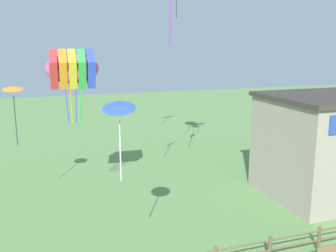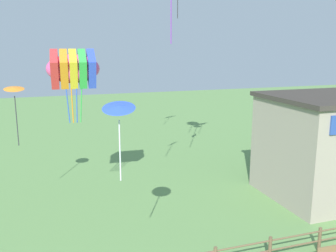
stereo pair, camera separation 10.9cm
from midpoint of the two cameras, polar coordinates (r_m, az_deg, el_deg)
kite_rainbow_parafoil at (r=18.89m, az=-14.09°, el=8.45°), size 2.64×2.01×3.61m
kite_orange_delta at (r=20.12m, az=-22.25°, el=4.95°), size 1.06×1.05×3.07m
kite_blue_delta at (r=12.64m, az=-7.26°, el=2.56°), size 1.42×1.40×2.80m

